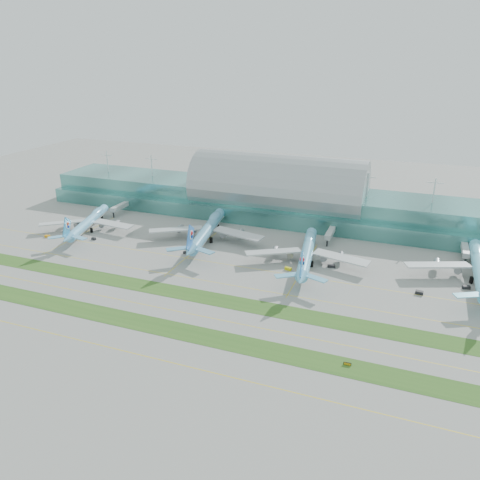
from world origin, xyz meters
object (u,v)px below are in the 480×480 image
at_px(airliner_a, 89,221).
at_px(airliner_b, 208,229).
at_px(terminal, 277,197).
at_px(airliner_c, 307,252).
at_px(airliner_d, 480,268).
at_px(taxiway_sign_east, 347,364).

bearing_deg(airliner_a, airliner_b, -7.60).
bearing_deg(terminal, airliner_a, -146.37).
bearing_deg(airliner_c, terminal, 110.01).
relative_size(airliner_d, taxiway_sign_east, 28.69).
distance_m(terminal, airliner_c, 81.03).
xyz_separation_m(terminal, taxiway_sign_east, (72.94, -155.38, -13.63)).
relative_size(airliner_b, taxiway_sign_east, 28.52).
distance_m(airliner_d, taxiway_sign_east, 106.96).
xyz_separation_m(terminal, airliner_d, (123.93, -61.57, -7.24)).
height_order(terminal, taxiway_sign_east, terminal).
xyz_separation_m(airliner_a, airliner_b, (79.00, 11.67, 0.94)).
bearing_deg(airliner_a, airliner_d, -13.80).
distance_m(airliner_a, taxiway_sign_east, 198.03).
bearing_deg(taxiway_sign_east, airliner_a, 152.51).
bearing_deg(terminal, taxiway_sign_east, -64.85).
bearing_deg(terminal, airliner_d, -26.42).
bearing_deg(terminal, airliner_c, -61.87).
bearing_deg(taxiway_sign_east, airliner_b, 133.85).
height_order(airliner_a, airliner_b, airliner_b).
relative_size(airliner_c, airliner_d, 0.93).
height_order(airliner_b, taxiway_sign_east, airliner_b).
height_order(airliner_a, taxiway_sign_east, airliner_a).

